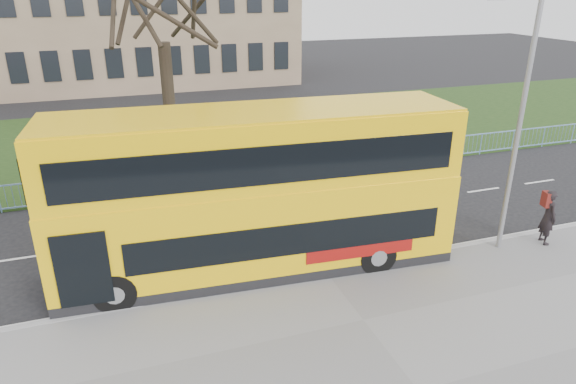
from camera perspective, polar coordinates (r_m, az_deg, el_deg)
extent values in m
plane|color=black|center=(17.02, 2.06, -6.52)|extent=(120.00, 120.00, 0.00)
cube|color=#979799|center=(15.75, 4.10, -8.86)|extent=(80.00, 0.20, 0.14)
cube|color=#1A3413|center=(29.84, -7.82, 6.27)|extent=(80.00, 15.40, 0.08)
cube|color=yellow|center=(15.42, -3.39, -3.58)|extent=(11.79, 3.56, 2.16)
cube|color=yellow|center=(14.91, -3.50, 0.80)|extent=(11.79, 3.56, 0.37)
cube|color=yellow|center=(14.53, -3.60, 5.04)|extent=(11.73, 3.50, 1.94)
cube|color=black|center=(14.31, 0.38, -5.34)|extent=(8.95, 0.65, 0.94)
cube|color=black|center=(13.28, -2.39, 2.94)|extent=(10.68, 0.77, 1.05)
cylinder|color=black|center=(14.60, -18.67, -10.54)|extent=(1.17, 0.39, 1.15)
cylinder|color=black|center=(15.75, 9.86, -7.03)|extent=(1.17, 0.39, 1.15)
imported|color=black|center=(18.90, 26.93, -2.50)|extent=(0.59, 0.77, 1.86)
cylinder|color=gray|center=(17.01, 24.19, 5.99)|extent=(0.15, 0.15, 7.74)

